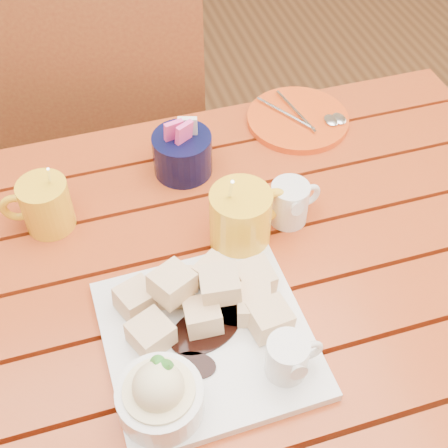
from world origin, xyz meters
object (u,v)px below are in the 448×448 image
object	(u,v)px
coffee_mug_right	(242,218)
chair_far	(107,130)
orange_saucer	(299,119)
dessert_plate	(199,343)
table	(212,316)
coffee_mug_left	(44,205)

from	to	relation	value
coffee_mug_right	chair_far	xyz separation A→B (m)	(-0.14, 0.59, -0.26)
orange_saucer	dessert_plate	bearing A→B (deg)	-126.17
dessert_plate	chair_far	distance (m)	0.81
table	dessert_plate	size ratio (longest dim) A/B	4.20
coffee_mug_right	chair_far	size ratio (longest dim) A/B	0.16
dessert_plate	chair_far	size ratio (longest dim) A/B	0.29
table	chair_far	world-z (taller)	chair_far
dessert_plate	coffee_mug_left	bearing A→B (deg)	118.91
table	orange_saucer	distance (m)	0.42
orange_saucer	coffee_mug_left	bearing A→B (deg)	-165.30
dessert_plate	chair_far	xyz separation A→B (m)	(-0.02, 0.77, -0.23)
dessert_plate	chair_far	world-z (taller)	chair_far
coffee_mug_right	chair_far	world-z (taller)	chair_far
table	orange_saucer	world-z (taller)	orange_saucer
dessert_plate	orange_saucer	distance (m)	0.54
chair_far	coffee_mug_right	bearing A→B (deg)	115.30
coffee_mug_left	coffee_mug_right	world-z (taller)	coffee_mug_right
orange_saucer	table	bearing A→B (deg)	-130.62
chair_far	coffee_mug_left	bearing A→B (deg)	84.27
coffee_mug_left	chair_far	distance (m)	0.55
orange_saucer	chair_far	size ratio (longest dim) A/B	0.20
dessert_plate	coffee_mug_right	distance (m)	0.22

